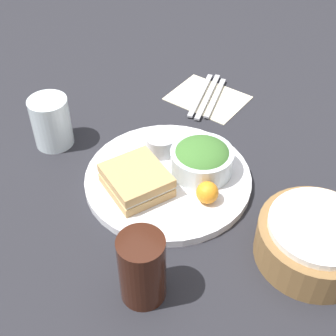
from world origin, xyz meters
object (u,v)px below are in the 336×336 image
(plate, at_px, (168,179))
(spoon, at_px, (215,98))
(sandwich, at_px, (136,180))
(bread_basket, at_px, (314,242))
(dressing_cup, at_px, (161,143))
(drink_glass, at_px, (142,269))
(fork, at_px, (201,95))
(salad_bowl, at_px, (202,158))
(knife, at_px, (208,96))
(water_glass, at_px, (51,122))

(plate, distance_m, spoon, 0.30)
(sandwich, height_order, bread_basket, bread_basket)
(sandwich, height_order, dressing_cup, sandwich)
(sandwich, height_order, drink_glass, drink_glass)
(dressing_cup, relative_size, fork, 0.36)
(salad_bowl, xyz_separation_m, bread_basket, (0.05, 0.25, -0.01))
(plate, xyz_separation_m, knife, (-0.28, -0.09, -0.00))
(fork, bearing_deg, knife, -90.00)
(bread_basket, bearing_deg, dressing_cup, -99.06)
(salad_bowl, height_order, bread_basket, same)
(sandwich, distance_m, water_glass, 0.24)
(knife, xyz_separation_m, water_glass, (0.33, -0.17, 0.05))
(plate, bearing_deg, fork, -158.77)
(bread_basket, height_order, knife, bread_basket)
(knife, distance_m, spoon, 0.02)
(dressing_cup, relative_size, bread_basket, 0.35)
(plate, height_order, drink_glass, drink_glass)
(water_glass, bearing_deg, salad_bowl, 107.25)
(sandwich, xyz_separation_m, drink_glass, (0.16, 0.14, 0.02))
(salad_bowl, xyz_separation_m, water_glass, (0.09, -0.31, 0.01))
(salad_bowl, bearing_deg, sandwich, -31.44)
(bread_basket, bearing_deg, knife, -126.86)
(salad_bowl, height_order, knife, salad_bowl)
(spoon, bearing_deg, knife, 90.00)
(dressing_cup, height_order, drink_glass, drink_glass)
(bread_basket, xyz_separation_m, spoon, (-0.29, -0.37, -0.03))
(dressing_cup, distance_m, knife, 0.24)
(salad_bowl, xyz_separation_m, spoon, (-0.24, -0.12, -0.04))
(water_glass, bearing_deg, sandwich, 85.85)
(bread_basket, distance_m, fork, 0.49)
(sandwich, distance_m, bread_basket, 0.32)
(fork, xyz_separation_m, water_glass, (0.32, -0.16, 0.05))
(fork, height_order, water_glass, water_glass)
(sandwich, relative_size, dressing_cup, 2.14)
(sandwich, height_order, fork, sandwich)
(fork, distance_m, water_glass, 0.36)
(spoon, bearing_deg, water_glass, 132.61)
(drink_glass, distance_m, bread_basket, 0.28)
(plate, relative_size, salad_bowl, 2.65)
(bread_basket, xyz_separation_m, water_glass, (0.04, -0.56, 0.02))
(spoon, distance_m, water_glass, 0.39)
(knife, bearing_deg, drink_glass, -175.64)
(drink_glass, distance_m, water_glass, 0.42)
(fork, xyz_separation_m, knife, (-0.01, 0.02, 0.00))
(drink_glass, relative_size, bread_basket, 0.65)
(knife, relative_size, water_glass, 1.80)
(sandwich, distance_m, dressing_cup, 0.12)
(dressing_cup, distance_m, water_glass, 0.23)
(dressing_cup, xyz_separation_m, spoon, (-0.24, -0.02, -0.03))
(drink_glass, bearing_deg, water_glass, -114.86)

